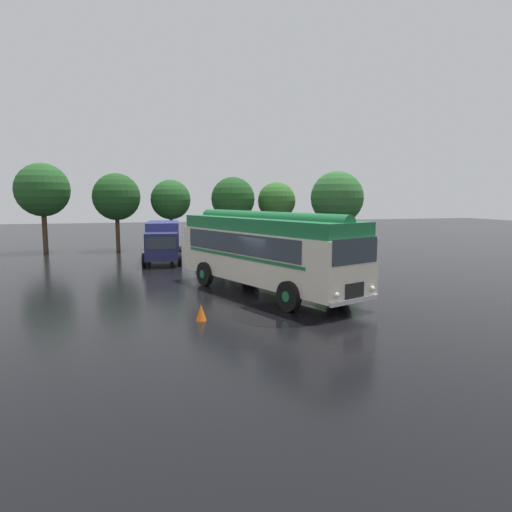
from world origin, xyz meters
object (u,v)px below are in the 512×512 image
car_near_left (209,247)px  box_van (163,240)px  vintage_bus (265,249)px  car_mid_left (249,245)px  traffic_cone (201,312)px

car_near_left → box_van: bearing=-174.8°
vintage_bus → box_van: bearing=108.2°
car_near_left → box_van: 3.04m
car_mid_left → traffic_cone: car_mid_left is taller
vintage_bus → traffic_cone: 5.29m
box_van → traffic_cone: (0.29, -14.78, -1.09)m
car_near_left → traffic_cone: car_near_left is taller
car_near_left → car_mid_left: (2.79, 0.20, 0.00)m
vintage_bus → car_mid_left: (2.17, 11.46, -1.05)m
car_near_left → car_mid_left: size_ratio=0.99×
vintage_bus → box_van: vintage_bus is taller
car_near_left → traffic_cone: bearing=-100.2°
vintage_bus → car_near_left: bearing=93.2°
car_near_left → car_mid_left: bearing=4.1°
traffic_cone → car_near_left: bearing=79.8°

